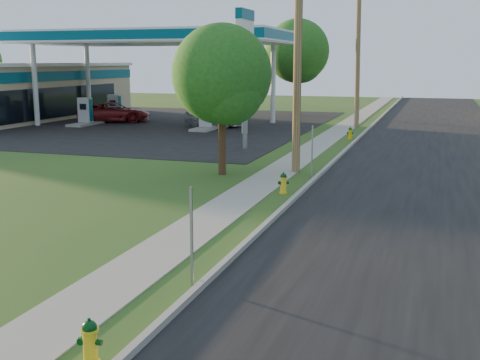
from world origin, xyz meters
name	(u,v)px	position (x,y,z in m)	size (l,w,h in m)	color
road	(423,227)	(4.50, 10.00, 0.01)	(8.00, 120.00, 0.02)	black
curb	(278,213)	(0.50, 10.00, 0.07)	(0.15, 120.00, 0.15)	gray
sidewalk	(221,211)	(-1.25, 10.00, 0.01)	(1.50, 120.00, 0.03)	gray
forecourt	(132,123)	(-16.00, 32.00, 0.01)	(26.00, 28.00, 0.02)	black
utility_pole_mid	(298,46)	(-0.60, 17.00, 4.95)	(1.40, 0.32, 9.80)	brown
utility_pole_far	(358,55)	(-0.60, 35.00, 4.80)	(1.40, 0.32, 9.50)	brown
sign_post_near	(192,237)	(0.25, 4.20, 1.00)	(0.05, 0.04, 2.00)	gray
sign_post_mid	(312,152)	(0.25, 16.00, 1.00)	(0.05, 0.04, 2.00)	gray
sign_post_far	(355,122)	(0.25, 28.20, 1.00)	(0.05, 0.04, 2.00)	gray
gas_canopy	(155,38)	(-14.00, 32.00, 5.90)	(18.18, 9.18, 6.40)	silver
fuel_pump_nw	(85,115)	(-18.50, 30.00, 0.72)	(1.20, 3.20, 1.90)	gray
fuel_pump_ne	(207,119)	(-9.50, 30.00, 0.72)	(1.20, 3.20, 1.90)	gray
fuel_pump_sw	(115,110)	(-18.50, 34.00, 0.72)	(1.20, 3.20, 1.90)	gray
fuel_pump_se	(227,114)	(-9.50, 34.00, 0.72)	(1.20, 3.20, 1.90)	gray
convenience_store	(2,91)	(-26.98, 32.00, 2.13)	(10.40, 22.40, 4.25)	tan
price_pylon	(245,39)	(-4.50, 22.50, 5.43)	(0.34, 2.04, 6.85)	gray
tree_verge	(223,78)	(-3.14, 15.53, 3.74)	(3.83, 3.83, 5.81)	#3A2214
tree_lot	(298,53)	(-6.22, 41.97, 4.98)	(5.11, 5.11, 7.74)	#3A2214
hydrant_near	(90,342)	(0.08, 0.77, 0.36)	(0.37, 0.33, 0.73)	yellow
hydrant_mid	(283,183)	(-0.09, 12.96, 0.35)	(0.37, 0.33, 0.72)	yellow
hydrant_far	(350,133)	(0.02, 28.05, 0.35)	(0.36, 0.32, 0.71)	yellow
car_red	(114,112)	(-17.72, 32.53, 0.72)	(2.39, 5.19, 1.44)	maroon
car_silver	(214,116)	(-9.67, 31.89, 0.69)	(1.64, 4.08, 1.39)	#B0B3B8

